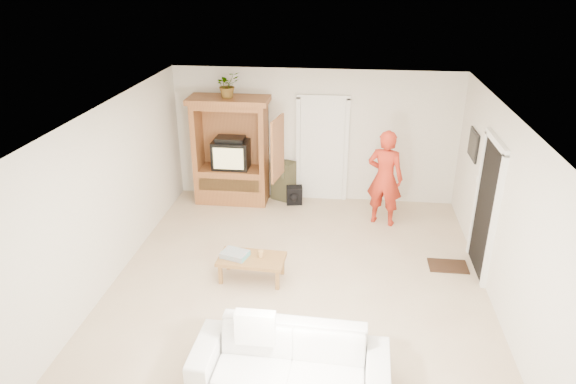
# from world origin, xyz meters

# --- Properties ---
(floor) EXTENTS (6.00, 6.00, 0.00)m
(floor) POSITION_xyz_m (0.00, 0.00, 0.00)
(floor) COLOR tan
(floor) RESTS_ON ground
(ceiling) EXTENTS (6.00, 6.00, 0.00)m
(ceiling) POSITION_xyz_m (0.00, 0.00, 2.60)
(ceiling) COLOR white
(ceiling) RESTS_ON floor
(wall_back) EXTENTS (5.50, 0.00, 5.50)m
(wall_back) POSITION_xyz_m (0.00, 3.00, 1.30)
(wall_back) COLOR silver
(wall_back) RESTS_ON floor
(wall_front) EXTENTS (5.50, 0.00, 5.50)m
(wall_front) POSITION_xyz_m (0.00, -3.00, 1.30)
(wall_front) COLOR silver
(wall_front) RESTS_ON floor
(wall_left) EXTENTS (0.00, 6.00, 6.00)m
(wall_left) POSITION_xyz_m (-2.75, 0.00, 1.30)
(wall_left) COLOR silver
(wall_left) RESTS_ON floor
(wall_right) EXTENTS (0.00, 6.00, 6.00)m
(wall_right) POSITION_xyz_m (2.75, 0.00, 1.30)
(wall_right) COLOR silver
(wall_right) RESTS_ON floor
(armoire) EXTENTS (1.82, 1.14, 2.10)m
(armoire) POSITION_xyz_m (-1.58, 2.66, 0.91)
(armoire) COLOR #96582E
(armoire) RESTS_ON floor
(door_back) EXTENTS (0.85, 0.05, 2.04)m
(door_back) POSITION_xyz_m (0.15, 2.97, 1.02)
(door_back) COLOR white
(door_back) RESTS_ON floor
(doorway_right) EXTENTS (0.05, 0.90, 2.04)m
(doorway_right) POSITION_xyz_m (2.73, 0.60, 1.02)
(doorway_right) COLOR black
(doorway_right) RESTS_ON floor
(framed_picture) EXTENTS (0.03, 0.60, 0.48)m
(framed_picture) POSITION_xyz_m (2.73, 1.90, 1.60)
(framed_picture) COLOR black
(framed_picture) RESTS_ON wall_right
(doormat) EXTENTS (0.60, 0.40, 0.02)m
(doormat) POSITION_xyz_m (2.30, 0.60, 0.01)
(doormat) COLOR #382316
(doormat) RESTS_ON floor
(plant) EXTENTS (0.56, 0.56, 0.47)m
(plant) POSITION_xyz_m (-1.60, 2.63, 2.34)
(plant) COLOR #4C7238
(plant) RESTS_ON armoire
(man) EXTENTS (0.74, 0.60, 1.77)m
(man) POSITION_xyz_m (1.33, 2.02, 0.88)
(man) COLOR #AE2917
(man) RESTS_ON floor
(sofa) EXTENTS (2.21, 0.93, 0.64)m
(sofa) POSITION_xyz_m (0.11, -2.14, 0.32)
(sofa) COLOR silver
(sofa) RESTS_ON floor
(coffee_table) EXTENTS (1.01, 0.59, 0.37)m
(coffee_table) POSITION_xyz_m (-0.70, -0.10, 0.32)
(coffee_table) COLOR olive
(coffee_table) RESTS_ON floor
(towel) EXTENTS (0.44, 0.38, 0.08)m
(towel) POSITION_xyz_m (-0.95, -0.10, 0.41)
(towel) COLOR #C84342
(towel) RESTS_ON coffee_table
(candle) EXTENTS (0.08, 0.08, 0.10)m
(candle) POSITION_xyz_m (-0.57, -0.06, 0.42)
(candle) COLOR tan
(candle) RESTS_ON coffee_table
(backpack_black) EXTENTS (0.33, 0.23, 0.38)m
(backpack_black) POSITION_xyz_m (-0.35, 2.60, 0.19)
(backpack_black) COLOR black
(backpack_black) RESTS_ON floor
(backpack_olive) EXTENTS (0.51, 0.45, 0.80)m
(backpack_olive) POSITION_xyz_m (-0.60, 2.85, 0.40)
(backpack_olive) COLOR #47442B
(backpack_olive) RESTS_ON floor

